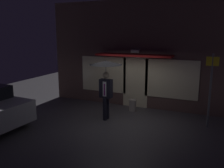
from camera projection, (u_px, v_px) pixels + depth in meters
ground_plane at (116, 123)px, 8.71m from camera, size 18.00×18.00×0.00m
building_facade at (137, 55)px, 10.33m from camera, size 8.14×1.00×4.58m
person_with_umbrella at (106, 75)px, 8.74m from camera, size 1.19×1.19×2.21m
street_sign_post at (210, 87)px, 8.05m from camera, size 0.40×0.07×2.53m
sidewalk_bollard at (133, 105)px, 9.98m from camera, size 0.29×0.29×0.50m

